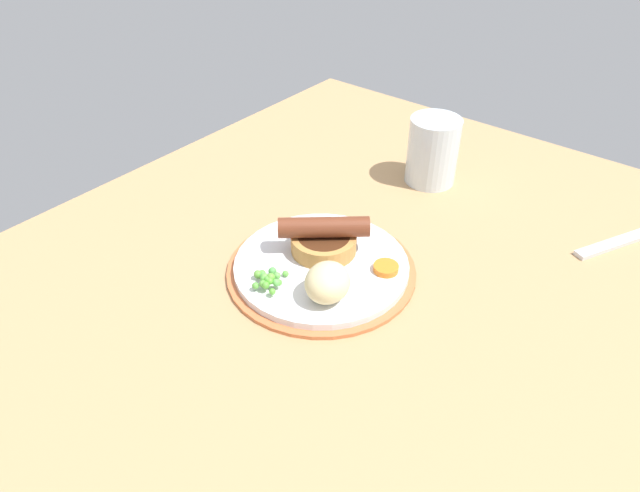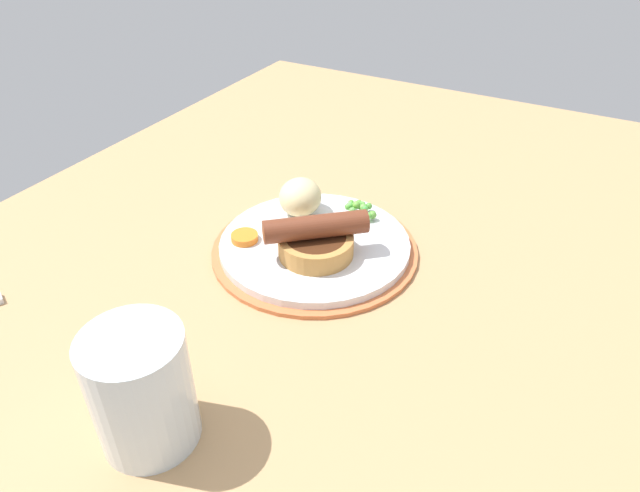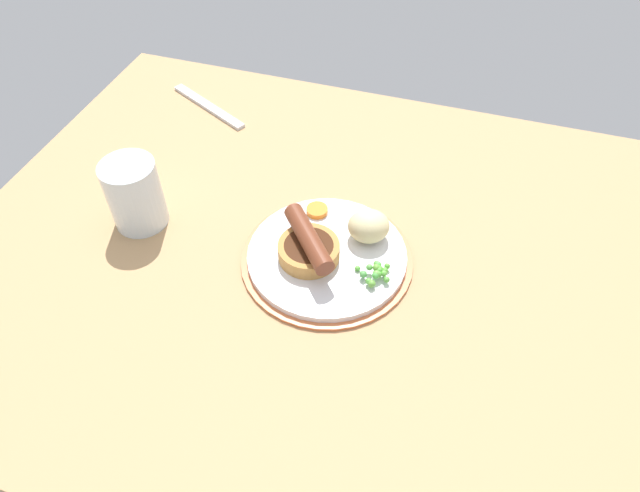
{
  "view_description": "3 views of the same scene",
  "coord_description": "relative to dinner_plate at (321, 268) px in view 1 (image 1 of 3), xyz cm",
  "views": [
    {
      "loc": [
        -39.0,
        -32.74,
        48.07
      ],
      "look_at": [
        4.39,
        2.13,
        5.82
      ],
      "focal_mm": 32.0,
      "sensor_mm": 36.0,
      "label": 1
    },
    {
      "loc": [
        49.41,
        26.89,
        40.67
      ],
      "look_at": [
        5.3,
        2.82,
        5.47
      ],
      "focal_mm": 32.0,
      "sensor_mm": 36.0,
      "label": 2
    },
    {
      "loc": [
        -11.09,
        49.54,
        61.47
      ],
      "look_at": [
        3.9,
        2.48,
        7.06
      ],
      "focal_mm": 32.0,
      "sensor_mm": 36.0,
      "label": 3
    }
  ],
  "objects": [
    {
      "name": "dining_table",
      "position": [
        -3.36,
        -1.09,
        -2.07
      ],
      "size": [
        110.0,
        80.0,
        3.0
      ],
      "primitive_type": "cube",
      "color": "tan",
      "rests_on": "ground"
    },
    {
      "name": "carrot_slice_2",
      "position": [
        3.65,
        -6.99,
        1.22
      ],
      "size": [
        3.79,
        3.79,
        0.78
      ],
      "primitive_type": "cylinder",
      "rotation": [
        0.0,
        0.0,
        2.85
      ],
      "color": "orange",
      "rests_on": "dinner_plate"
    },
    {
      "name": "pea_pile",
      "position": [
        -7.17,
        2.13,
        1.85
      ],
      "size": [
        4.85,
        4.29,
        1.93
      ],
      "color": "#66B03D",
      "rests_on": "dinner_plate"
    },
    {
      "name": "drinking_glass",
      "position": [
        27.61,
        0.82,
        4.49
      ],
      "size": [
        7.58,
        7.58,
        10.1
      ],
      "primitive_type": "cylinder",
      "color": "silver",
      "rests_on": "dining_table"
    },
    {
      "name": "dinner_plate",
      "position": [
        0.0,
        0.0,
        0.0
      ],
      "size": [
        23.27,
        23.27,
        1.4
      ],
      "color": "#CC6B3D",
      "rests_on": "dining_table"
    },
    {
      "name": "sausage_pudding",
      "position": [
        2.11,
        1.32,
        2.75
      ],
      "size": [
        9.17,
        10.12,
        4.79
      ],
      "rotation": [
        0.0,
        0.0,
        5.42
      ],
      "color": "#BC8442",
      "rests_on": "dinner_plate"
    },
    {
      "name": "potato_chunk_0",
      "position": [
        -4.46,
        -4.44,
        3.02
      ],
      "size": [
        6.89,
        6.5,
        4.38
      ],
      "primitive_type": "ellipsoid",
      "rotation": [
        0.0,
        0.0,
        5.01
      ],
      "color": "beige",
      "rests_on": "dinner_plate"
    },
    {
      "name": "fork",
      "position": [
        30.64,
        -27.79,
        -0.27
      ],
      "size": [
        16.82,
        9.48,
        0.6
      ],
      "primitive_type": "cube",
      "rotation": [
        0.0,
        0.0,
        -0.46
      ],
      "color": "silver",
      "rests_on": "dining_table"
    }
  ]
}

